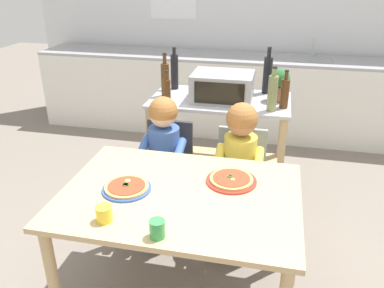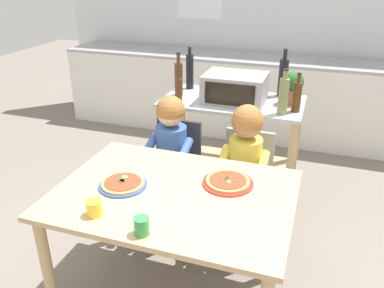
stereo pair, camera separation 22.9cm
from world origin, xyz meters
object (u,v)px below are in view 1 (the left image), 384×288
(bottle_dark_olive_oil, at_px, (167,90))
(child_in_yellow_shirt, at_px, (239,159))
(toaster_oven, at_px, (223,87))
(bottle_brown_beer, at_px, (273,93))
(potted_herb_plant, at_px, (279,84))
(dining_table, at_px, (180,208))
(kitchen_island_cart, at_px, (219,133))
(bottle_clear_vinegar, at_px, (285,93))
(dining_chair_right, at_px, (239,177))
(pizza_plate_red_rimmed, at_px, (231,180))
(drinking_cup_green, at_px, (157,229))
(bottle_squat_spirits, at_px, (174,71))
(bottle_tall_green_wine, at_px, (165,79))
(bottle_slim_sauce, at_px, (267,74))
(pizza_plate_blue_rimmed, at_px, (127,188))
(dining_chair_left, at_px, (167,168))
(drinking_cup_yellow, at_px, (104,214))
(child_in_blue_striped_shirt, at_px, (162,150))

(bottle_dark_olive_oil, height_order, child_in_yellow_shirt, bottle_dark_olive_oil)
(toaster_oven, xyz_separation_m, bottle_brown_beer, (0.38, -0.17, 0.03))
(potted_herb_plant, bearing_deg, dining_table, -110.56)
(kitchen_island_cart, xyz_separation_m, toaster_oven, (0.02, -0.03, 0.40))
(dining_table, relative_size, child_in_yellow_shirt, 1.22)
(kitchen_island_cart, relative_size, bottle_clear_vinegar, 3.84)
(bottle_clear_vinegar, bearing_deg, dining_chair_right, -124.44)
(dining_chair_right, bearing_deg, kitchen_island_cart, 114.61)
(dining_table, height_order, pizza_plate_red_rimmed, pizza_plate_red_rimmed)
(bottle_brown_beer, bearing_deg, drinking_cup_green, -107.40)
(bottle_squat_spirits, relative_size, drinking_cup_green, 4.07)
(bottle_brown_beer, distance_m, bottle_tall_green_wine, 0.87)
(dining_table, height_order, child_in_yellow_shirt, child_in_yellow_shirt)
(dining_table, bearing_deg, bottle_slim_sauce, 75.49)
(bottle_brown_beer, relative_size, bottle_slim_sauce, 0.87)
(pizza_plate_blue_rimmed, bearing_deg, dining_chair_right, 54.28)
(bottle_dark_olive_oil, height_order, pizza_plate_red_rimmed, bottle_dark_olive_oil)
(bottle_tall_green_wine, bearing_deg, dining_chair_left, -73.88)
(toaster_oven, height_order, drinking_cup_yellow, toaster_oven)
(child_in_blue_striped_shirt, height_order, drinking_cup_green, child_in_blue_striped_shirt)
(toaster_oven, relative_size, drinking_cup_yellow, 5.85)
(dining_table, height_order, drinking_cup_yellow, drinking_cup_yellow)
(child_in_blue_striped_shirt, bearing_deg, dining_chair_right, 9.27)
(dining_chair_left, distance_m, child_in_yellow_shirt, 0.60)
(bottle_slim_sauce, bearing_deg, drinking_cup_yellow, -110.56)
(toaster_oven, xyz_separation_m, child_in_blue_striped_shirt, (-0.34, -0.55, -0.32))
(toaster_oven, relative_size, potted_herb_plant, 1.84)
(potted_herb_plant, relative_size, child_in_yellow_shirt, 0.24)
(bottle_tall_green_wine, bearing_deg, drinking_cup_green, -75.43)
(toaster_oven, relative_size, child_in_yellow_shirt, 0.45)
(bottle_slim_sauce, height_order, dining_chair_left, bottle_slim_sauce)
(child_in_yellow_shirt, bearing_deg, bottle_slim_sauce, 81.88)
(dining_chair_right, bearing_deg, bottle_brown_beer, 59.31)
(dining_chair_left, bearing_deg, child_in_yellow_shirt, -14.99)
(child_in_yellow_shirt, bearing_deg, child_in_blue_striped_shirt, 177.10)
(child_in_blue_striped_shirt, height_order, pizza_plate_red_rimmed, child_in_blue_striped_shirt)
(dining_chair_right, relative_size, pizza_plate_blue_rimmed, 3.05)
(bottle_dark_olive_oil, distance_m, pizza_plate_blue_rimmed, 1.08)
(child_in_blue_striped_shirt, bearing_deg, bottle_slim_sauce, 50.98)
(child_in_blue_striped_shirt, relative_size, drinking_cup_yellow, 13.01)
(toaster_oven, bearing_deg, dining_chair_left, -127.67)
(bottle_dark_olive_oil, bearing_deg, potted_herb_plant, 16.47)
(bottle_tall_green_wine, height_order, drinking_cup_yellow, bottle_tall_green_wine)
(potted_herb_plant, bearing_deg, kitchen_island_cart, -173.44)
(bottle_dark_olive_oil, xyz_separation_m, dining_chair_left, (0.07, -0.27, -0.51))
(child_in_yellow_shirt, bearing_deg, dining_chair_right, 90.00)
(drinking_cup_green, distance_m, drinking_cup_yellow, 0.29)
(dining_chair_right, bearing_deg, drinking_cup_green, -103.37)
(dining_chair_left, bearing_deg, bottle_squat_spirits, 99.26)
(toaster_oven, bearing_deg, dining_table, -92.32)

